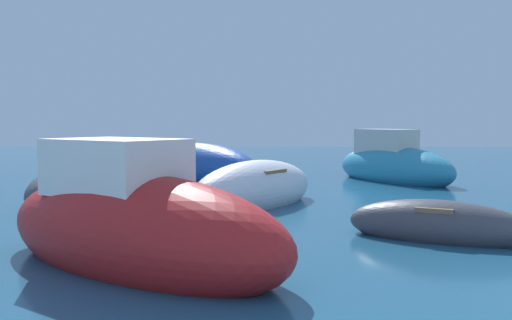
% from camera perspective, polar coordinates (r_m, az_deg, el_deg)
% --- Properties ---
extents(moored_boat_1, '(1.62, 3.48, 1.21)m').
position_cam_1_polar(moored_boat_1, '(14.68, -18.76, -2.98)').
color(moored_boat_1, '#3F3F47').
rests_on(moored_boat_1, ground).
extents(moored_boat_3, '(3.26, 2.20, 0.90)m').
position_cam_1_polar(moored_boat_3, '(10.27, 18.09, -6.37)').
color(moored_boat_3, '#3F3F47').
rests_on(moored_boat_3, ground).
extents(moored_boat_4, '(4.25, 5.33, 2.14)m').
position_cam_1_polar(moored_boat_4, '(19.75, 13.86, -0.53)').
color(moored_boat_4, teal).
rests_on(moored_boat_4, ground).
extents(moored_boat_5, '(5.64, 5.46, 1.68)m').
position_cam_1_polar(moored_boat_5, '(19.67, -6.09, -0.68)').
color(moored_boat_5, '#1E479E').
rests_on(moored_boat_5, ground).
extents(moored_boat_6, '(5.44, 4.49, 2.20)m').
position_cam_1_polar(moored_boat_6, '(8.15, -12.35, -6.65)').
color(moored_boat_6, '#B21E1E').
rests_on(moored_boat_6, ground).
extents(moored_boat_7, '(3.70, 4.58, 1.43)m').
position_cam_1_polar(moored_boat_7, '(13.65, -0.07, -3.01)').
color(moored_boat_7, white).
rests_on(moored_boat_7, ground).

